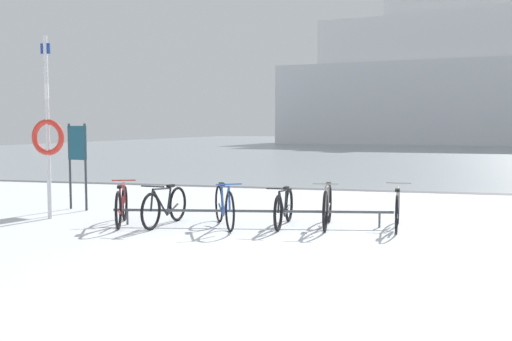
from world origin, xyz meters
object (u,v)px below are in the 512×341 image
(bicycle_5, at_px, (397,209))
(rescue_post, at_px, (48,132))
(bicycle_3, at_px, (284,208))
(bicycle_2, at_px, (224,206))
(ferry_ship, at_px, (493,82))
(info_sign, at_px, (77,152))
(bicycle_4, at_px, (327,206))
(bicycle_1, at_px, (165,207))
(bicycle_0, at_px, (122,205))

(bicycle_5, height_order, rescue_post, rescue_post)
(bicycle_5, distance_m, rescue_post, 6.91)
(bicycle_3, xyz_separation_m, bicycle_5, (2.03, 0.25, 0.02))
(bicycle_2, relative_size, ferry_ship, 0.03)
(bicycle_3, height_order, info_sign, info_sign)
(bicycle_4, bearing_deg, ferry_ship, 78.58)
(bicycle_1, bearing_deg, ferry_ship, 75.91)
(bicycle_5, xyz_separation_m, info_sign, (-6.88, 0.67, 0.93))
(bicycle_1, relative_size, ferry_ship, 0.03)
(bicycle_2, height_order, bicycle_5, bicycle_2)
(ferry_ship, bearing_deg, info_sign, -106.95)
(bicycle_0, bearing_deg, bicycle_5, 9.70)
(bicycle_5, bearing_deg, bicycle_0, -170.30)
(bicycle_3, distance_m, rescue_post, 4.93)
(info_sign, bearing_deg, ferry_ship, 73.05)
(bicycle_2, xyz_separation_m, rescue_post, (-3.68, 0.04, 1.35))
(bicycle_1, distance_m, bicycle_3, 2.21)
(rescue_post, bearing_deg, info_sign, 95.83)
(bicycle_3, relative_size, info_sign, 0.89)
(bicycle_2, xyz_separation_m, bicycle_5, (3.07, 0.60, -0.02))
(bicycle_1, height_order, ferry_ship, ferry_ship)
(info_sign, xyz_separation_m, rescue_post, (0.13, -1.23, 0.43))
(bicycle_3, bearing_deg, bicycle_1, -167.73)
(bicycle_4, bearing_deg, rescue_post, -175.59)
(bicycle_1, bearing_deg, bicycle_3, 12.27)
(bicycle_1, xyz_separation_m, info_sign, (-2.68, 1.39, 0.94))
(bicycle_4, relative_size, ferry_ship, 0.04)
(bicycle_3, distance_m, ferry_ship, 58.96)
(bicycle_3, height_order, bicycle_4, bicycle_4)
(info_sign, bearing_deg, bicycle_1, -27.39)
(bicycle_4, distance_m, info_sign, 5.76)
(bicycle_0, height_order, bicycle_4, bicycle_4)
(bicycle_5, bearing_deg, rescue_post, -175.28)
(bicycle_2, height_order, rescue_post, rescue_post)
(bicycle_2, bearing_deg, rescue_post, 179.34)
(bicycle_2, distance_m, bicycle_5, 3.13)
(bicycle_0, height_order, bicycle_1, bicycle_0)
(bicycle_2, relative_size, bicycle_4, 0.89)
(bicycle_3, distance_m, bicycle_5, 2.05)
(bicycle_0, bearing_deg, bicycle_2, 7.52)
(info_sign, distance_m, rescue_post, 1.31)
(rescue_post, bearing_deg, bicycle_1, -3.65)
(bicycle_0, relative_size, bicycle_4, 0.91)
(info_sign, bearing_deg, bicycle_4, -8.10)
(rescue_post, bearing_deg, bicycle_5, 4.72)
(bicycle_2, height_order, ferry_ship, ferry_ship)
(bicycle_0, bearing_deg, bicycle_4, 10.87)
(bicycle_3, height_order, bicycle_5, bicycle_5)
(bicycle_4, height_order, info_sign, info_sign)
(bicycle_1, height_order, info_sign, info_sign)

